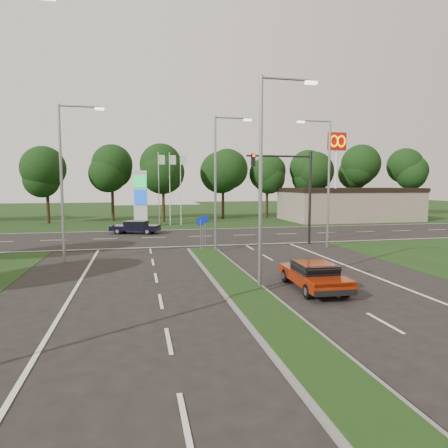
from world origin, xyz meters
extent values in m
plane|color=black|center=(0.00, 0.00, 0.00)|extent=(160.00, 160.00, 0.00)
cube|color=#163210|center=(0.00, 55.00, 0.00)|extent=(160.00, 50.00, 0.02)
cube|color=black|center=(0.00, 24.00, 0.00)|extent=(160.00, 12.00, 0.02)
cube|color=slate|center=(0.00, 4.00, 0.06)|extent=(2.00, 26.00, 0.12)
cube|color=gray|center=(22.00, 36.00, 2.00)|extent=(16.00, 9.00, 4.00)
cylinder|color=gray|center=(0.80, 6.00, 4.50)|extent=(0.16, 0.16, 9.00)
cylinder|color=gray|center=(1.90, 6.00, 8.90)|extent=(2.20, 0.10, 0.10)
cube|color=#FFF2CC|center=(3.00, 6.00, 8.80)|extent=(0.50, 0.22, 0.12)
cylinder|color=gray|center=(0.80, 16.00, 4.50)|extent=(0.16, 0.16, 9.00)
cylinder|color=gray|center=(1.90, 16.00, 8.90)|extent=(2.20, 0.10, 0.10)
cube|color=#FFF2CC|center=(3.00, 16.00, 8.80)|extent=(0.50, 0.22, 0.12)
cylinder|color=gray|center=(-8.50, 14.00, 4.50)|extent=(0.16, 0.16, 9.00)
cylinder|color=gray|center=(-7.40, 14.00, 8.90)|extent=(2.20, 0.10, 0.10)
cube|color=#FFF2CC|center=(-6.30, 14.00, 8.80)|extent=(0.50, 0.22, 0.12)
cylinder|color=gray|center=(9.00, 16.00, 4.50)|extent=(0.16, 0.16, 9.00)
cylinder|color=gray|center=(7.90, 16.00, 8.90)|extent=(2.20, 0.10, 0.10)
cube|color=#FFF2CC|center=(6.80, 16.00, 8.80)|extent=(0.50, 0.22, 0.12)
cylinder|color=black|center=(8.50, 18.00, 3.50)|extent=(0.20, 0.20, 7.00)
cylinder|color=black|center=(6.00, 18.00, 6.60)|extent=(5.00, 0.14, 0.14)
cube|color=black|center=(4.00, 18.00, 6.30)|extent=(0.28, 0.28, 0.90)
sphere|color=#FF190C|center=(4.00, 17.82, 6.60)|extent=(0.20, 0.20, 0.20)
cylinder|color=gray|center=(-0.30, 15.50, 1.10)|extent=(0.06, 0.06, 2.20)
cylinder|color=#0C26A5|center=(-0.30, 15.50, 2.10)|extent=(0.56, 0.04, 0.56)
cylinder|color=gray|center=(0.00, 16.50, 1.10)|extent=(0.06, 0.06, 2.20)
cylinder|color=#0C26A5|center=(0.00, 16.50, 2.10)|extent=(0.56, 0.04, 0.56)
cylinder|color=gray|center=(0.30, 17.20, 1.10)|extent=(0.06, 0.06, 2.20)
cylinder|color=#0C26A5|center=(0.30, 17.20, 2.10)|extent=(0.56, 0.04, 0.56)
cube|color=silver|center=(-4.00, 33.00, 3.00)|extent=(1.40, 0.30, 6.00)
cube|color=#0CA53F|center=(-4.00, 32.82, 4.80)|extent=(1.30, 0.08, 1.20)
cube|color=#0C3FBF|center=(-4.00, 32.82, 3.20)|extent=(1.30, 0.08, 1.60)
cylinder|color=silver|center=(-2.00, 34.00, 4.00)|extent=(0.08, 0.08, 8.00)
cube|color=#B2D8B2|center=(-1.65, 34.00, 7.20)|extent=(0.70, 0.02, 1.00)
cylinder|color=silver|center=(-0.80, 34.00, 4.00)|extent=(0.08, 0.08, 8.00)
cube|color=#B2D8B2|center=(-0.45, 34.00, 7.20)|extent=(0.70, 0.02, 1.00)
cylinder|color=silver|center=(0.40, 34.00, 4.00)|extent=(0.08, 0.08, 8.00)
cube|color=#B2D8B2|center=(0.75, 34.00, 7.20)|extent=(0.70, 0.02, 1.00)
cylinder|color=silver|center=(18.00, 32.00, 5.00)|extent=(0.30, 0.30, 10.00)
cube|color=#BF0C07|center=(18.00, 32.00, 9.40)|extent=(2.20, 0.35, 2.00)
torus|color=#FFC600|center=(17.55, 31.78, 9.40)|extent=(1.06, 0.16, 1.06)
torus|color=#FFC600|center=(18.45, 31.78, 9.40)|extent=(1.06, 0.16, 1.06)
cylinder|color=black|center=(0.00, 40.00, 2.20)|extent=(0.36, 0.36, 4.40)
sphere|color=black|center=(0.00, 40.00, 6.50)|extent=(6.00, 6.00, 6.00)
sphere|color=black|center=(0.30, 39.80, 7.50)|extent=(4.80, 4.80, 4.80)
cube|color=#932108|center=(3.07, 5.48, 0.54)|extent=(1.95, 4.39, 0.44)
cube|color=black|center=(3.06, 5.39, 0.96)|extent=(1.58, 1.96, 0.41)
cube|color=#932108|center=(3.06, 5.39, 1.17)|extent=(1.48, 1.61, 0.04)
cylinder|color=black|center=(2.32, 6.89, 0.30)|extent=(0.22, 0.62, 0.61)
cylinder|color=black|center=(3.93, 6.82, 0.30)|extent=(0.22, 0.62, 0.61)
cylinder|color=black|center=(2.20, 4.13, 0.30)|extent=(0.22, 0.62, 0.61)
cylinder|color=black|center=(3.81, 4.06, 0.30)|extent=(0.22, 0.62, 0.61)
cube|color=black|center=(-4.56, 27.15, 0.54)|extent=(4.66, 3.05, 0.44)
cube|color=black|center=(-4.47, 27.13, 0.96)|extent=(2.28, 2.03, 0.41)
cube|color=black|center=(-4.47, 27.13, 1.17)|extent=(1.93, 1.84, 0.04)
cylinder|color=black|center=(-6.12, 26.83, 0.30)|extent=(0.64, 0.38, 0.61)
cylinder|color=black|center=(-5.61, 28.36, 0.30)|extent=(0.64, 0.38, 0.61)
cylinder|color=black|center=(-3.50, 25.95, 0.30)|extent=(0.64, 0.38, 0.61)
cylinder|color=black|center=(-2.99, 27.47, 0.30)|extent=(0.64, 0.38, 0.61)
camera|label=1|loc=(-4.29, -10.22, 4.50)|focal=32.00mm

